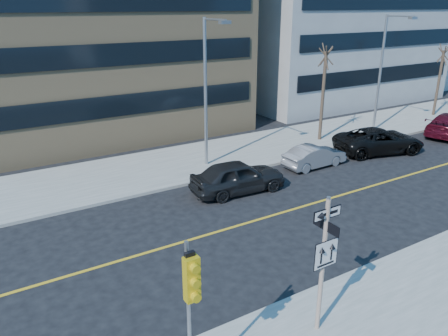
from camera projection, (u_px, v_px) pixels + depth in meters
ground at (264, 287)px, 14.40m from camera, size 120.00×120.00×0.00m
far_sidewalk at (362, 128)px, 32.76m from camera, size 66.00×6.00×0.15m
road_centerline at (400, 178)px, 23.46m from camera, size 40.00×0.14×0.01m
sign_pole at (324, 258)px, 11.54m from camera, size 0.92×0.92×4.06m
traffic_signal at (191, 291)px, 9.26m from camera, size 0.32×0.45×4.00m
parked_car_a at (238, 177)px, 21.44m from camera, size 2.27×4.89×1.62m
parked_car_b at (314, 156)px, 24.88m from camera, size 1.41×3.89×1.27m
parked_car_c at (379, 140)px, 27.27m from camera, size 4.03×6.08×1.55m
streetlight_a at (208, 84)px, 23.28m from camera, size 0.55×2.25×8.00m
streetlight_b at (384, 66)px, 30.13m from camera, size 0.55×2.25×8.00m
street_tree_west at (326, 58)px, 27.85m from camera, size 1.80×1.80×6.35m
street_tree_east at (443, 56)px, 34.65m from camera, size 1.80×1.80×5.75m
building_brick at (88, 1)px, 32.19m from camera, size 18.00×18.00×18.00m
building_grey_mid at (318, 18)px, 42.68m from camera, size 20.00×16.00×15.00m
building_grey_far at (426, 11)px, 55.17m from camera, size 18.00×18.00×16.00m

